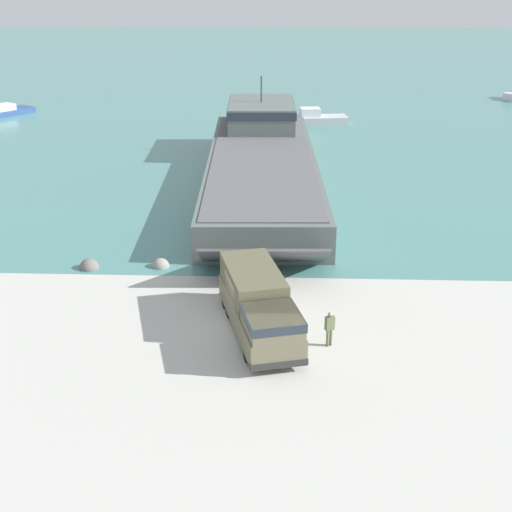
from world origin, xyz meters
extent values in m
plane|color=#B7B5AD|center=(0.00, 0.00, 0.00)|extent=(240.00, 240.00, 0.00)
cube|color=#477F7A|center=(0.00, 95.90, 0.00)|extent=(240.00, 180.00, 0.01)
cube|color=#56605B|center=(0.15, 24.40, 1.23)|extent=(9.98, 33.72, 2.45)
cube|color=#56565B|center=(0.15, 24.40, 2.49)|extent=(9.23, 32.36, 0.08)
cube|color=#56605B|center=(-0.29, 35.92, 3.67)|extent=(6.45, 9.58, 2.43)
cube|color=#28333D|center=(-0.29, 35.92, 4.37)|extent=(6.63, 9.68, 0.73)
cylinder|color=#3F3F42|center=(-0.29, 35.92, 6.09)|extent=(0.16, 0.16, 2.40)
cube|color=#56565B|center=(0.85, 5.87, 1.39)|extent=(7.55, 4.04, 2.26)
cube|color=#6B664C|center=(0.82, -0.87, 0.96)|extent=(4.59, 8.58, 1.18)
cube|color=#6B664C|center=(1.52, -3.48, 1.98)|extent=(3.06, 3.31, 0.86)
cube|color=#28333D|center=(1.52, -3.48, 2.20)|extent=(3.14, 3.36, 0.43)
cube|color=brown|center=(0.47, 0.48, 2.22)|extent=(3.73, 5.67, 1.33)
cube|color=#2D2D2D|center=(1.85, -4.75, 0.52)|extent=(2.61, 0.91, 0.32)
cylinder|color=black|center=(2.53, -3.04, 0.57)|extent=(0.62, 1.20, 1.15)
cylinder|color=black|center=(0.41, -3.60, 0.57)|extent=(0.62, 1.20, 1.15)
cylinder|color=black|center=(1.37, 1.33, 0.57)|extent=(0.62, 1.20, 1.15)
cylinder|color=black|center=(-0.74, 0.77, 0.57)|extent=(0.62, 1.20, 1.15)
cylinder|color=black|center=(1.09, 2.40, 0.57)|extent=(0.62, 1.20, 1.15)
cylinder|color=black|center=(-1.03, 1.84, 0.57)|extent=(0.62, 1.20, 1.15)
cylinder|color=#566042|center=(4.29, -2.01, 0.43)|extent=(0.14, 0.14, 0.87)
cylinder|color=#566042|center=(4.13, -2.09, 0.43)|extent=(0.14, 0.14, 0.87)
cube|color=#566042|center=(4.21, -2.05, 1.21)|extent=(0.50, 0.42, 0.69)
sphere|color=tan|center=(4.21, -2.05, 1.67)|extent=(0.23, 0.23, 0.23)
cube|color=silver|center=(-32.24, 53.02, 0.99)|extent=(3.13, 3.30, 0.70)
cube|color=#B7BABF|center=(5.39, 49.70, 0.43)|extent=(7.69, 3.60, 0.86)
cube|color=silver|center=(4.84, 49.62, 1.34)|extent=(2.45, 2.13, 0.95)
sphere|color=gray|center=(-5.43, 7.24, 0.00)|extent=(1.05, 1.05, 1.05)
sphere|color=#66605B|center=(-9.69, 6.83, 0.00)|extent=(1.18, 1.18, 1.18)
camera|label=1|loc=(1.92, -32.14, 16.90)|focal=50.00mm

